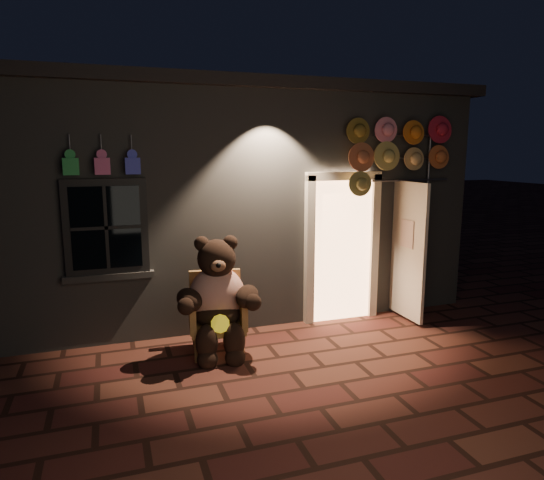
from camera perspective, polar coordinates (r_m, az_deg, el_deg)
name	(u,v)px	position (r m, az deg, el deg)	size (l,w,h in m)	color
ground	(291,372)	(5.72, 2.19, -15.25)	(60.00, 60.00, 0.00)	brown
shop_building	(214,192)	(9.03, -6.80, 5.62)	(7.30, 5.95, 3.51)	slate
wicker_armchair	(217,312)	(6.16, -6.52, -8.44)	(0.75, 0.69, 0.99)	#A98341
teddy_bear	(218,298)	(5.98, -6.40, -6.84)	(1.09, 0.90, 1.51)	#B83413
hat_rack	(398,152)	(7.27, 14.57, 9.97)	(1.74, 0.22, 2.94)	#59595E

